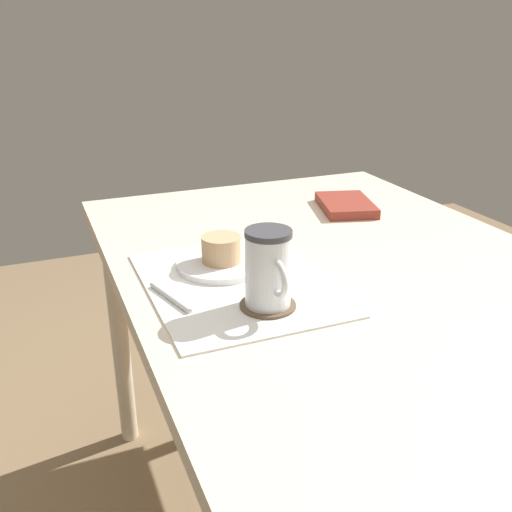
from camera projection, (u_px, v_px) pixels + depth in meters
dining_table at (353, 305)px, 1.12m from camera, size 1.34×0.87×0.75m
placemat at (236, 283)px, 1.04m from camera, size 0.41×0.32×0.00m
pastry_plate at (222, 264)px, 1.11m from camera, size 0.17×0.17×0.01m
pastry at (221, 249)px, 1.09m from camera, size 0.08×0.08×0.05m
coffee_coaster at (268, 305)px, 0.95m from camera, size 0.09×0.09×0.00m
coffee_mug at (269, 268)px, 0.93m from camera, size 0.11×0.08×0.13m
teaspoon at (170, 297)px, 0.98m from camera, size 0.13×0.04×0.01m
small_book at (346, 205)px, 1.45m from camera, size 0.21×0.17×0.02m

